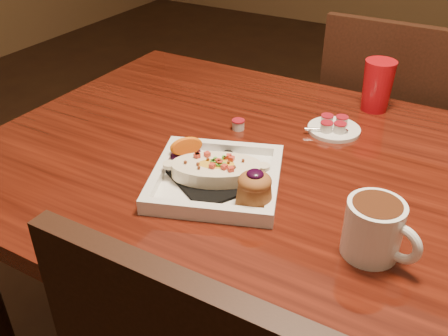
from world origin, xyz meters
The scene contains 7 objects.
table centered at (0.00, 0.00, 0.65)m, with size 1.50×0.90×0.75m.
chair_far centered at (0.00, 0.63, 0.51)m, with size 0.42×0.42×0.93m.
plate centered at (-0.17, -0.12, 0.77)m, with size 0.31×0.31×0.08m.
coffee_mug centered at (0.13, -0.17, 0.80)m, with size 0.13×0.09×0.10m.
saucer centered at (-0.06, 0.20, 0.76)m, with size 0.12×0.12×0.08m.
creamer_loose centered at (-0.26, 0.10, 0.76)m, with size 0.03×0.03×0.02m.
red_tumbler centered at (-0.01, 0.36, 0.81)m, with size 0.08×0.08×0.13m, color red.
Camera 1 is at (0.23, -0.81, 1.30)m, focal length 40.00 mm.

